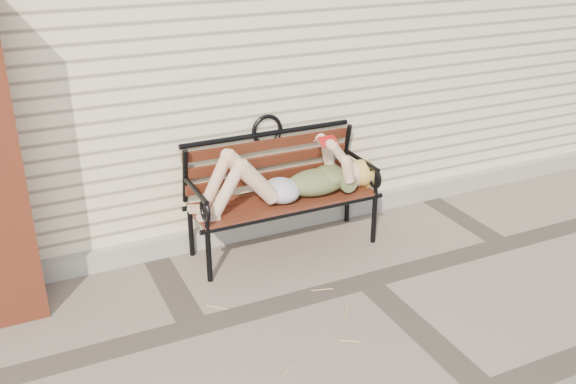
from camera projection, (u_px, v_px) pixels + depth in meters
ground at (366, 281)px, 4.49m from camera, size 80.00×80.00×0.00m
house_wall at (214, 6)px, 6.35m from camera, size 8.00×4.00×3.00m
foundation_strip at (304, 216)px, 5.26m from camera, size 8.00×0.10×0.15m
garden_bench at (279, 178)px, 4.78m from camera, size 1.52×0.60×0.98m
reading_woman at (287, 179)px, 4.67m from camera, size 1.43×0.33×0.45m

